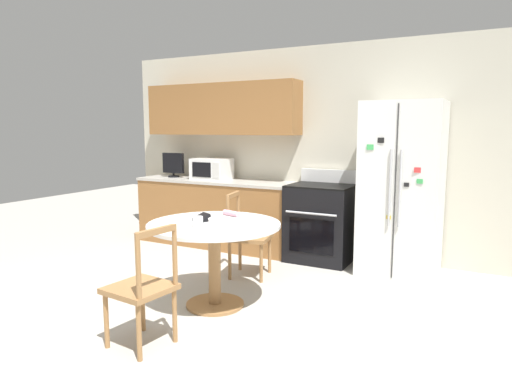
{
  "coord_description": "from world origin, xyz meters",
  "views": [
    {
      "loc": [
        2.25,
        -2.86,
        1.58
      ],
      "look_at": [
        0.12,
        1.15,
        0.95
      ],
      "focal_mm": 32.0,
      "sensor_mm": 36.0,
      "label": 1
    }
  ],
  "objects": [
    {
      "name": "ground_plane",
      "position": [
        0.0,
        0.0,
        0.0
      ],
      "size": [
        14.0,
        14.0,
        0.0
      ],
      "primitive_type": "plane",
      "color": "#B2ADA3"
    },
    {
      "name": "back_wall",
      "position": [
        -0.3,
        2.59,
        1.45
      ],
      "size": [
        5.2,
        0.44,
        2.6
      ],
      "color": "beige",
      "rests_on": "ground_plane"
    },
    {
      "name": "kitchen_counter",
      "position": [
        -1.09,
        2.29,
        0.45
      ],
      "size": [
        2.25,
        0.64,
        0.9
      ],
      "color": "#936033",
      "rests_on": "ground_plane"
    },
    {
      "name": "refrigerator",
      "position": [
        1.35,
        2.22,
        0.93
      ],
      "size": [
        0.82,
        0.75,
        1.87
      ],
      "color": "white",
      "rests_on": "ground_plane"
    },
    {
      "name": "oven_range",
      "position": [
        0.42,
        2.26,
        0.47
      ],
      "size": [
        0.74,
        0.68,
        1.08
      ],
      "color": "black",
      "rests_on": "ground_plane"
    },
    {
      "name": "microwave",
      "position": [
        -1.18,
        2.32,
        1.04
      ],
      "size": [
        0.51,
        0.36,
        0.28
      ],
      "color": "white",
      "rests_on": "kitchen_counter"
    },
    {
      "name": "countertop_tv",
      "position": [
        -1.8,
        2.28,
        1.08
      ],
      "size": [
        0.34,
        0.16,
        0.34
      ],
      "color": "black",
      "rests_on": "kitchen_counter"
    },
    {
      "name": "dining_table",
      "position": [
        0.08,
        0.44,
        0.61
      ],
      "size": [
        1.18,
        1.18,
        0.76
      ],
      "color": "white",
      "rests_on": "ground_plane"
    },
    {
      "name": "dining_chair_near",
      "position": [
        0.04,
        -0.45,
        0.43
      ],
      "size": [
        0.46,
        0.46,
        0.9
      ],
      "rotation": [
        0.0,
        0.0,
        1.46
      ],
      "color": "#9E7042",
      "rests_on": "ground_plane"
    },
    {
      "name": "dining_chair_far",
      "position": [
        -0.07,
        1.32,
        0.43
      ],
      "size": [
        0.5,
        0.5,
        0.9
      ],
      "rotation": [
        0.0,
        0.0,
        4.92
      ],
      "color": "#9E7042",
      "rests_on": "ground_plane"
    },
    {
      "name": "candle_glass",
      "position": [
        0.05,
        0.25,
        0.8
      ],
      "size": [
        0.09,
        0.09,
        0.09
      ],
      "color": "silver",
      "rests_on": "dining_table"
    },
    {
      "name": "folded_napkin",
      "position": [
        0.05,
        0.79,
        0.78
      ],
      "size": [
        0.2,
        0.1,
        0.05
      ],
      "color": "pink",
      "rests_on": "dining_table"
    },
    {
      "name": "wallet",
      "position": [
        -0.06,
        0.46,
        0.79
      ],
      "size": [
        0.16,
        0.17,
        0.07
      ],
      "color": "black",
      "rests_on": "dining_table"
    }
  ]
}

